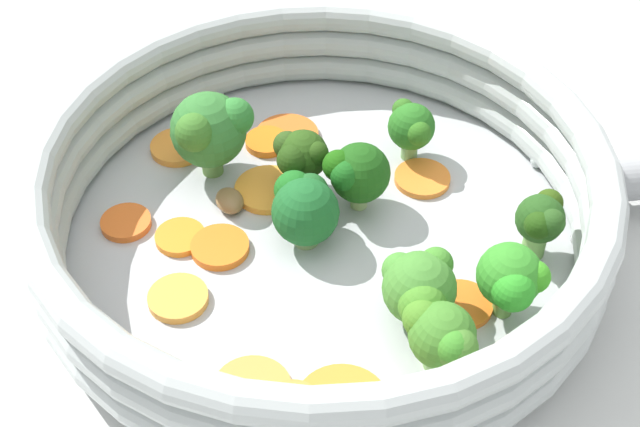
{
  "coord_description": "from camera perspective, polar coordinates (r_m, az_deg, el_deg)",
  "views": [
    {
      "loc": [
        -0.26,
        -0.27,
        0.39
      ],
      "look_at": [
        0.0,
        0.0,
        0.03
      ],
      "focal_mm": 50.0,
      "sensor_mm": 36.0,
      "label": 1
    }
  ],
  "objects": [
    {
      "name": "mushroom_piece_0",
      "position": [
        0.55,
        -5.8,
        0.82
      ],
      "size": [
        0.02,
        0.03,
        0.01
      ],
      "primitive_type": "ellipsoid",
      "rotation": [
        0.0,
        0.0,
        1.23
      ],
      "color": "brown",
      "rests_on": "skillet"
    },
    {
      "name": "carrot_slice_10",
      "position": [
        0.45,
        -1.74,
        -12.27
      ],
      "size": [
        0.04,
        0.04,
        0.01
      ],
      "primitive_type": "cylinder",
      "rotation": [
        0.0,
        0.0,
        2.63
      ],
      "color": "orange",
      "rests_on": "skillet"
    },
    {
      "name": "broccoli_floret_1",
      "position": [
        0.54,
        -1.25,
        3.68
      ],
      "size": [
        0.04,
        0.04,
        0.04
      ],
      "color": "#6B9D60",
      "rests_on": "skillet"
    },
    {
      "name": "broccoli_floret_6",
      "position": [
        0.47,
        6.38,
        -4.8
      ],
      "size": [
        0.05,
        0.05,
        0.04
      ],
      "color": "#70A057",
      "rests_on": "skillet"
    },
    {
      "name": "broccoli_floret_0",
      "position": [
        0.55,
        -7.07,
        5.35
      ],
      "size": [
        0.05,
        0.05,
        0.06
      ],
      "color": "#639645",
      "rests_on": "skillet"
    },
    {
      "name": "carrot_slice_8",
      "position": [
        0.59,
        -3.43,
        4.61
      ],
      "size": [
        0.03,
        0.03,
        0.01
      ],
      "primitive_type": "cylinder",
      "rotation": [
        0.0,
        0.0,
        3.21
      ],
      "color": "orange",
      "rests_on": "skillet"
    },
    {
      "name": "carrot_slice_5",
      "position": [
        0.46,
        -4.38,
        -11.21
      ],
      "size": [
        0.06,
        0.06,
        0.0
      ],
      "primitive_type": "cylinder",
      "rotation": [
        0.0,
        0.0,
        2.24
      ],
      "color": "orange",
      "rests_on": "skillet"
    },
    {
      "name": "skillet",
      "position": [
        0.54,
        -0.0,
        -1.56
      ],
      "size": [
        0.32,
        0.32,
        0.01
      ],
      "primitive_type": "cylinder",
      "color": "#B2B5B7",
      "rests_on": "ground_plane"
    },
    {
      "name": "broccoli_floret_5",
      "position": [
        0.51,
        13.99,
        -0.42
      ],
      "size": [
        0.03,
        0.03,
        0.04
      ],
      "color": "#6EA14E",
      "rests_on": "skillet"
    },
    {
      "name": "skillet_rivet_right",
      "position": [
        0.59,
        13.74,
        3.28
      ],
      "size": [
        0.01,
        0.01,
        0.01
      ],
      "primitive_type": "sphere",
      "color": "#AEB6B5",
      "rests_on": "skillet"
    },
    {
      "name": "carrot_slice_0",
      "position": [
        0.53,
        -8.94,
        -1.5
      ],
      "size": [
        0.04,
        0.04,
        0.0
      ],
      "primitive_type": "cylinder",
      "rotation": [
        0.0,
        0.0,
        1.01
      ],
      "color": "orange",
      "rests_on": "skillet"
    },
    {
      "name": "broccoli_floret_2",
      "position": [
        0.53,
        2.34,
        2.6
      ],
      "size": [
        0.04,
        0.04,
        0.05
      ],
      "color": "#8EA56B",
      "rests_on": "skillet"
    },
    {
      "name": "carrot_slice_9",
      "position": [
        0.55,
        -12.31,
        -0.57
      ],
      "size": [
        0.04,
        0.04,
        0.0
      ],
      "primitive_type": "cylinder",
      "rotation": [
        0.0,
        0.0,
        1.37
      ],
      "color": "orange",
      "rests_on": "skillet"
    },
    {
      "name": "carrot_slice_7",
      "position": [
        0.56,
        -3.3,
        1.57
      ],
      "size": [
        0.05,
        0.05,
        0.0
      ],
      "primitive_type": "cylinder",
      "rotation": [
        0.0,
        0.0,
        0.4
      ],
      "color": "orange",
      "rests_on": "skillet"
    },
    {
      "name": "carrot_slice_11",
      "position": [
        0.6,
        -2.12,
        5.03
      ],
      "size": [
        0.04,
        0.04,
        0.0
      ],
      "primitive_type": "cylinder",
      "rotation": [
        0.0,
        0.0,
        0.06
      ],
      "color": "orange",
      "rests_on": "skillet"
    },
    {
      "name": "carrot_slice_12",
      "position": [
        0.52,
        -6.42,
        -2.15
      ],
      "size": [
        0.04,
        0.04,
        0.01
      ],
      "primitive_type": "cylinder",
      "rotation": [
        0.0,
        0.0,
        0.37
      ],
      "color": "orange",
      "rests_on": "skillet"
    },
    {
      "name": "skillet_rim_wall",
      "position": [
        0.51,
        -0.0,
        1.25
      ],
      "size": [
        0.34,
        0.34,
        0.06
      ],
      "color": "#B2BAB7",
      "rests_on": "skillet"
    },
    {
      "name": "carrot_slice_1",
      "position": [
        0.45,
        1.44,
        -12.2
      ],
      "size": [
        0.05,
        0.05,
        0.01
      ],
      "primitive_type": "cylinder",
      "rotation": [
        0.0,
        0.0,
        0.01
      ],
      "color": "orange",
      "rests_on": "skillet"
    },
    {
      "name": "broccoli_floret_7",
      "position": [
        0.45,
        7.85,
        -7.85
      ],
      "size": [
        0.03,
        0.04,
        0.04
      ],
      "color": "#7BAD5E",
      "rests_on": "skillet"
    },
    {
      "name": "carrot_slice_6",
      "position": [
        0.59,
        -9.08,
        4.22
      ],
      "size": [
        0.05,
        0.05,
        0.0
      ],
      "primitive_type": "cylinder",
      "rotation": [
        0.0,
        0.0,
        3.88
      ],
      "color": "orange",
      "rests_on": "skillet"
    },
    {
      "name": "broccoli_floret_3",
      "position": [
        0.51,
        -1.18,
        0.56
      ],
      "size": [
        0.04,
        0.04,
        0.04
      ],
      "color": "#6B8B54",
      "rests_on": "skillet"
    },
    {
      "name": "carrot_slice_4",
      "position": [
        0.5,
        9.07,
        -5.77
      ],
      "size": [
        0.04,
        0.04,
        0.0
      ],
      "primitive_type": "cylinder",
      "rotation": [
        0.0,
        0.0,
        4.64
      ],
      "color": "orange",
      "rests_on": "skillet"
    },
    {
      "name": "broccoli_floret_4",
      "position": [
        0.48,
        12.19,
        -4.12
      ],
      "size": [
        0.04,
        0.04,
        0.05
      ],
      "color": "#669544",
      "rests_on": "skillet"
    },
    {
      "name": "broccoli_floret_8",
      "position": [
        0.57,
        5.86,
        5.54
      ],
      "size": [
        0.03,
        0.03,
        0.04
      ],
      "color": "#7BAB63",
      "rests_on": "skillet"
    },
    {
      "name": "skillet_rivet_left",
      "position": [
        0.54,
        16.18,
        -1.55
      ],
      "size": [
        0.01,
        0.01,
        0.01
      ],
      "primitive_type": "sphere",
      "color": "#B2B1B5",
      "rests_on": "skillet"
    },
    {
      "name": "carrot_slice_2",
      "position": [
        0.5,
        -9.07,
        -5.37
      ],
      "size": [
        0.05,
        0.05,
        0.0
      ],
      "primitive_type": "cylinder",
      "rotation": [
        0.0,
        0.0,
        5.37
      ],
      "color": "#F99C39",
      "rests_on": "skillet"
    },
    {
      "name": "carrot_slice_3",
      "position": [
        0.57,
        6.56,
        2.24
      ],
      "size": [
        0.05,
        0.05,
        0.0
      ],
      "primitive_type": "cylinder",
      "rotation": [
        0.0,
        0.0,
        5.91
      ],
      "color": "orange",
      "rests_on": "skillet"
    },
    {
      "name": "ground_plane",
      "position": [
        0.54,
        -0.0,
        -1.96
      ],
      "size": [
        4.0,
        4.0,
        0.0
      ],
      "primitive_type": "plane",
      "color": "#BABCB8"
    }
  ]
}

